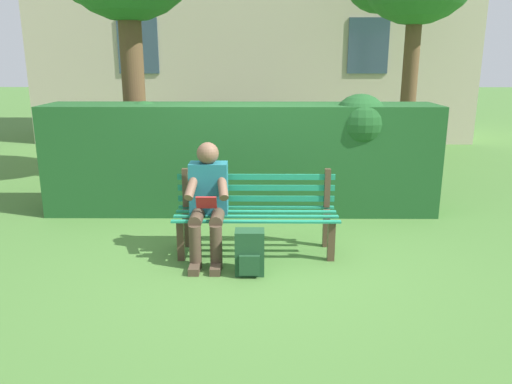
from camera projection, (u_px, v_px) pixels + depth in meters
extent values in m
plane|color=#477533|center=(256.00, 253.00, 5.22)|extent=(60.00, 60.00, 0.00)
cube|color=#4C3828|center=(331.00, 241.00, 4.97)|extent=(0.07, 0.07, 0.41)
cube|color=#4C3828|center=(181.00, 240.00, 4.98)|extent=(0.07, 0.07, 0.41)
cube|color=#4C3828|center=(326.00, 228.00, 5.34)|extent=(0.07, 0.07, 0.41)
cube|color=#4C3828|center=(186.00, 228.00, 5.35)|extent=(0.07, 0.07, 0.41)
cube|color=#1E8460|center=(256.00, 207.00, 5.34)|extent=(1.66, 0.06, 0.02)
cube|color=#1E8460|center=(256.00, 212.00, 5.18)|extent=(1.66, 0.06, 0.02)
cube|color=#1E8460|center=(256.00, 216.00, 5.03)|extent=(1.66, 0.06, 0.02)
cube|color=#1E8460|center=(256.00, 222.00, 4.87)|extent=(1.66, 0.06, 0.02)
cube|color=#4C3828|center=(327.00, 188.00, 5.27)|extent=(0.06, 0.06, 0.41)
cube|color=#4C3828|center=(185.00, 188.00, 5.28)|extent=(0.06, 0.06, 0.41)
cube|color=#1E8460|center=(256.00, 199.00, 5.30)|extent=(1.66, 0.02, 0.06)
cube|color=#1E8460|center=(256.00, 188.00, 5.27)|extent=(1.66, 0.02, 0.06)
cube|color=#1E8460|center=(256.00, 177.00, 5.24)|extent=(1.66, 0.02, 0.06)
cube|color=#1E6672|center=(209.00, 188.00, 5.06)|extent=(0.38, 0.22, 0.52)
sphere|color=brown|center=(208.00, 153.00, 4.95)|extent=(0.22, 0.22, 0.22)
cylinder|color=#473828|center=(217.00, 217.00, 4.92)|extent=(0.13, 0.42, 0.13)
cylinder|color=#473828|center=(197.00, 217.00, 4.92)|extent=(0.13, 0.42, 0.13)
cylinder|color=#473828|center=(216.00, 247.00, 4.78)|extent=(0.12, 0.12, 0.43)
cylinder|color=#473828|center=(195.00, 247.00, 4.78)|extent=(0.12, 0.12, 0.43)
cube|color=#473828|center=(216.00, 268.00, 4.75)|extent=(0.10, 0.24, 0.07)
cube|color=#473828|center=(195.00, 268.00, 4.75)|extent=(0.10, 0.24, 0.07)
cylinder|color=brown|center=(222.00, 185.00, 4.91)|extent=(0.14, 0.32, 0.26)
cylinder|color=brown|center=(192.00, 185.00, 4.91)|extent=(0.14, 0.32, 0.26)
cube|color=#B22626|center=(206.00, 202.00, 4.83)|extent=(0.20, 0.07, 0.13)
cube|color=#1E5123|center=(241.00, 158.00, 6.51)|extent=(4.99, 0.78, 1.40)
sphere|color=#1E5123|center=(360.00, 122.00, 6.26)|extent=(0.70, 0.70, 0.70)
sphere|color=#1E5123|center=(145.00, 125.00, 6.48)|extent=(0.62, 0.62, 0.62)
cylinder|color=brown|center=(134.00, 89.00, 7.74)|extent=(0.35, 0.35, 2.98)
cube|color=#334756|center=(368.00, 46.00, 11.10)|extent=(0.90, 0.04, 1.20)
cube|color=#334756|center=(138.00, 46.00, 11.13)|extent=(0.90, 0.04, 1.20)
cube|color=#1E4728|center=(250.00, 252.00, 4.66)|extent=(0.27, 0.18, 0.43)
cube|color=#1E4728|center=(249.00, 265.00, 4.58)|extent=(0.19, 0.04, 0.19)
cylinder|color=#1E4728|center=(258.00, 246.00, 4.76)|extent=(0.04, 0.04, 0.26)
cylinder|color=#1E4728|center=(241.00, 246.00, 4.76)|extent=(0.04, 0.04, 0.26)
cylinder|color=brown|center=(409.00, 83.00, 9.17)|extent=(0.28, 0.28, 3.02)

